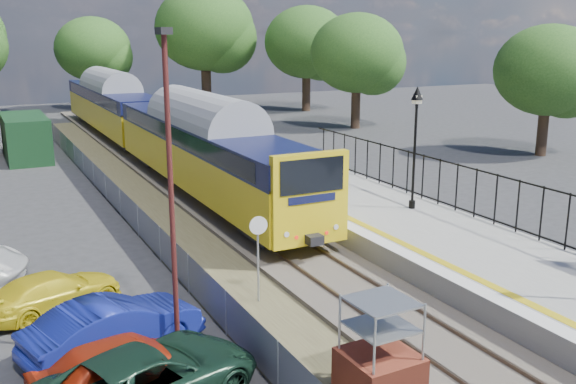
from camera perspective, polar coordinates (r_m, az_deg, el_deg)
ground at (r=17.61m, az=8.84°, el=-10.99°), size 120.00×120.00×0.00m
track_bed at (r=25.37m, az=-4.74°, el=-2.77°), size 5.90×80.00×0.29m
platform at (r=25.91m, az=6.29°, el=-1.63°), size 5.00×70.00×0.90m
platform_edge at (r=24.76m, az=2.29°, el=-1.20°), size 0.90×70.00×0.01m
victorian_lamp_north at (r=24.17m, az=11.32°, el=6.38°), size 0.44×0.44×4.60m
palisade_fence at (r=22.71m, az=19.32°, el=-0.97°), size 0.12×26.00×2.00m
wire_fence at (r=26.35m, az=-14.21°, el=-1.38°), size 0.06×52.00×1.20m
tree_line at (r=55.97m, az=-15.81°, el=12.68°), size 56.80×43.80×11.88m
train at (r=39.15m, az=-12.48°, el=6.26°), size 2.82×40.83×3.51m
brick_plinth at (r=13.48m, az=8.18°, el=-14.01°), size 1.46×1.46×2.28m
speed_sign at (r=17.67m, az=-2.66°, el=-4.78°), size 0.51×0.13×2.55m
carpark_lamp at (r=14.37m, az=-10.41°, el=1.13°), size 0.25×0.50×7.50m
car_green at (r=13.62m, az=-12.43°, el=-15.95°), size 5.27×3.66×1.34m
car_red at (r=14.12m, az=-13.99°, el=-14.82°), size 4.24×2.32×1.37m
car_blue at (r=15.84m, az=-15.22°, el=-11.54°), size 4.45×2.64×1.39m
car_yellow at (r=18.75m, az=-20.10°, el=-8.33°), size 4.02×2.74×1.08m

